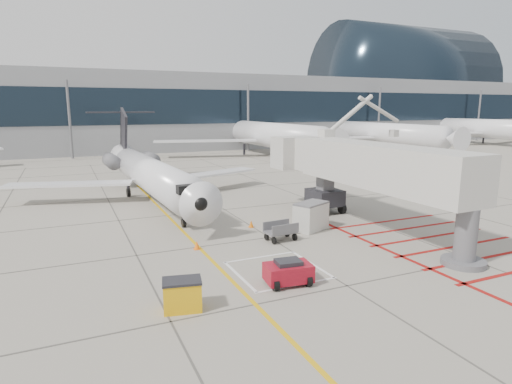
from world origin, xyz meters
name	(u,v)px	position (x,y,z in m)	size (l,w,h in m)	color
ground_plane	(302,258)	(0.00, 0.00, 0.00)	(260.00, 260.00, 0.00)	gray
regional_jet	(156,159)	(-4.53, 15.28, 3.83)	(23.18, 29.23, 7.66)	white
jet_bridge	(380,175)	(6.81, 2.15, 3.75)	(8.89, 18.77, 7.51)	beige
pushback_tug	(288,271)	(-2.32, -2.73, 0.61)	(2.08, 1.30, 1.21)	maroon
spill_bin	(182,295)	(-7.33, -3.22, 0.64)	(1.47, 0.98, 1.27)	#E2A50C
baggage_cart	(281,231)	(0.37, 3.20, 0.58)	(1.85, 1.17, 1.17)	#58585D
ground_power_unit	(311,216)	(3.24, 4.45, 0.91)	(2.29, 1.34, 1.82)	beige
cone_nose	(197,245)	(-4.72, 3.66, 0.24)	(0.35, 0.35, 0.49)	orange
cone_side	(251,224)	(-0.11, 6.54, 0.24)	(0.34, 0.34, 0.47)	orange
terminal_building	(173,112)	(10.00, 70.00, 7.00)	(180.00, 28.00, 14.00)	gray
terminal_glass_band	(192,107)	(10.00, 55.95, 8.00)	(180.00, 0.10, 6.00)	black
terminal_dome	(401,83)	(70.00, 70.00, 14.00)	(40.00, 28.00, 28.00)	black
bg_aircraft_c	(266,118)	(19.72, 46.00, 6.08)	(36.46, 40.51, 12.15)	silver
bg_aircraft_d	(378,120)	(43.15, 46.00, 5.64)	(33.86, 37.63, 11.29)	silver
bg_aircraft_e	(484,116)	(71.72, 46.00, 6.03)	(36.15, 40.17, 12.05)	silver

